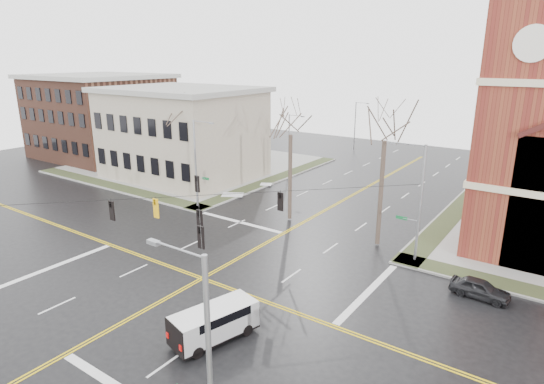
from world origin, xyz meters
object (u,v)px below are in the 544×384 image
Objects in this scene: tree_nw_far at (180,120)px; tree_ne at (385,133)px; tree_nw_near at (291,129)px; streetlight_north_a at (290,142)px; streetlight_north_b at (356,124)px; signal_pole_nw at (197,161)px; cargo_van at (217,320)px; signal_pole_ne at (418,200)px; signal_pole_se at (206,365)px; parked_car_a at (480,289)px.

tree_nw_far is 0.91× the size of tree_ne.
tree_nw_near is 9.46m from tree_ne.
streetlight_north_b is (0.00, 20.00, 0.00)m from streetlight_north_a.
signal_pole_nw is at bearing -91.05° from streetlight_north_b.
tree_ne reaches higher than cargo_van.
signal_pole_nw is 0.76× the size of tree_nw_far.
streetlight_north_a is 1.51× the size of cargo_van.
streetlight_north_a and streetlight_north_b have the same top height.
streetlight_north_b is (-21.97, 36.50, -0.48)m from signal_pole_ne.
tree_nw_far reaches higher than cargo_van.
streetlight_north_b is (-21.97, 59.50, -0.48)m from signal_pole_se.
streetlight_north_a is 33.85m from parked_car_a.
streetlight_north_a is at bearing 57.54° from parked_car_a.
tree_nw_near is (-12.82, 25.32, 3.87)m from signal_pole_se.
signal_pole_ne is at bearing 90.00° from signal_pole_se.
tree_nw_near reaches higher than streetlight_north_a.
tree_nw_near reaches higher than signal_pole_se.
parked_car_a is at bearing 74.80° from signal_pole_se.
streetlight_north_a is 0.67× the size of tree_nw_far.
signal_pole_se is at bearing -63.15° from tree_nw_near.
cargo_van is 0.44× the size of tree_nw_far.
tree_ne is (-3.42, 24.32, 4.48)m from signal_pole_se.
streetlight_north_a is 20.00m from streetlight_north_b.
streetlight_north_b is at bearing 121.05° from signal_pole_ne.
streetlight_north_a is 2.14× the size of parked_car_a.
streetlight_north_a reaches higher than cargo_van.
tree_nw_near is (14.00, 0.36, 0.20)m from tree_nw_far.
signal_pole_ne is 7.56m from parked_car_a.
parked_car_a is 13.21m from tree_ne.
signal_pole_nw is at bearing -176.08° from tree_ne.
tree_nw_near reaches higher than signal_pole_ne.
tree_ne is (-3.42, 1.32, 4.48)m from signal_pole_ne.
streetlight_north_a is at bearing -90.00° from streetlight_north_b.
streetlight_north_b is 2.14× the size of parked_car_a.
signal_pole_nw is 16.52m from streetlight_north_a.
streetlight_north_a is at bearing 119.09° from signal_pole_se.
tree_nw_far reaches higher than streetlight_north_b.
streetlight_north_b is 1.51× the size of cargo_van.
signal_pole_nw is 32.28m from signal_pole_se.
tree_nw_near reaches higher than parked_car_a.
signal_pole_ne is at bearing -10.24° from tree_nw_near.
signal_pole_se is (22.64, -23.00, 0.00)m from signal_pole_nw.
signal_pole_nw is at bearing -166.74° from tree_nw_near.
signal_pole_ne is at bearing 86.37° from cargo_van.
signal_pole_ne reaches higher than parked_car_a.
parked_car_a is 0.29× the size of tree_ne.
signal_pole_nw is 1.00× the size of signal_pole_se.
signal_pole_nw is at bearing 134.55° from signal_pole_se.
signal_pole_nw is 19.78m from tree_ne.
parked_car_a is 20.70m from tree_nw_near.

